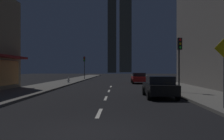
# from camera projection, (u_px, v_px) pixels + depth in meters

# --- Properties ---
(ground_plane) EXTENTS (78.00, 136.00, 0.10)m
(ground_plane) POSITION_uv_depth(u_px,v_px,m) (113.00, 81.00, 38.77)
(ground_plane) COLOR black
(sidewalk_right) EXTENTS (4.00, 76.00, 0.15)m
(sidewalk_right) POSITION_uv_depth(u_px,v_px,m) (155.00, 80.00, 38.58)
(sidewalk_right) COLOR #605E59
(sidewalk_right) RESTS_ON ground
(sidewalk_left) EXTENTS (4.00, 76.00, 0.15)m
(sidewalk_left) POSITION_uv_depth(u_px,v_px,m) (72.00, 80.00, 38.97)
(sidewalk_left) COLOR #605E59
(sidewalk_left) RESTS_ON ground
(lane_marking_center) EXTENTS (0.16, 23.00, 0.01)m
(lane_marking_center) POSITION_uv_depth(u_px,v_px,m) (106.00, 98.00, 15.18)
(lane_marking_center) COLOR silver
(lane_marking_center) RESTS_ON ground
(skyscraper_distant_tall) EXTENTS (5.08, 5.40, 45.34)m
(skyscraper_distant_tall) POSITION_uv_depth(u_px,v_px,m) (112.00, 35.00, 138.86)
(skyscraper_distant_tall) COLOR #4D4939
(skyscraper_distant_tall) RESTS_ON ground
(skyscraper_distant_mid) EXTENTS (8.33, 8.89, 55.47)m
(skyscraper_distant_mid) POSITION_uv_depth(u_px,v_px,m) (125.00, 33.00, 163.28)
(skyscraper_distant_mid) COLOR brown
(skyscraper_distant_mid) RESTS_ON ground
(car_parked_near) EXTENTS (1.98, 4.24, 1.45)m
(car_parked_near) POSITION_uv_depth(u_px,v_px,m) (159.00, 87.00, 15.63)
(car_parked_near) COLOR black
(car_parked_near) RESTS_ON ground
(car_parked_far) EXTENTS (1.98, 4.24, 1.45)m
(car_parked_far) POSITION_uv_depth(u_px,v_px,m) (139.00, 78.00, 31.60)
(car_parked_far) COLOR #B21919
(car_parked_far) RESTS_ON ground
(fire_hydrant_far_left) EXTENTS (0.42, 0.30, 0.65)m
(fire_hydrant_far_left) POSITION_uv_depth(u_px,v_px,m) (68.00, 80.00, 31.20)
(fire_hydrant_far_left) COLOR #B2B2B2
(fire_hydrant_far_left) RESTS_ON sidewalk_left
(traffic_light_near_right) EXTENTS (0.32, 0.48, 4.20)m
(traffic_light_near_right) POSITION_uv_depth(u_px,v_px,m) (179.00, 53.00, 17.70)
(traffic_light_near_right) COLOR #2D2D2D
(traffic_light_near_right) RESTS_ON sidewalk_right
(traffic_light_far_left) EXTENTS (0.32, 0.48, 4.20)m
(traffic_light_far_left) POSITION_uv_depth(u_px,v_px,m) (84.00, 63.00, 43.05)
(traffic_light_far_left) COLOR #2D2D2D
(traffic_light_far_left) RESTS_ON sidewalk_left
(street_lamp_right) EXTENTS (1.96, 0.56, 6.58)m
(street_lamp_right) POSITION_uv_depth(u_px,v_px,m) (216.00, 1.00, 10.75)
(street_lamp_right) COLOR #38383D
(street_lamp_right) RESTS_ON sidewalk_right
(pedestrian_crossing_sign) EXTENTS (0.91, 0.08, 3.15)m
(pedestrian_crossing_sign) POSITION_uv_depth(u_px,v_px,m) (224.00, 67.00, 10.44)
(pedestrian_crossing_sign) COLOR slate
(pedestrian_crossing_sign) RESTS_ON sidewalk_right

